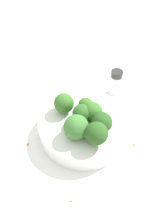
# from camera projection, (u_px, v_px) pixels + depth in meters

# --- Properties ---
(ground_plane) EXTENTS (3.00, 3.00, 0.00)m
(ground_plane) POSITION_uv_depth(u_px,v_px,m) (84.00, 132.00, 0.57)
(ground_plane) COLOR white
(bowl) EXTENTS (0.23, 0.23, 0.05)m
(bowl) POSITION_uv_depth(u_px,v_px,m) (84.00, 126.00, 0.55)
(bowl) COLOR white
(bowl) RESTS_ON ground_plane
(broccoli_floret_0) EXTENTS (0.05, 0.05, 0.06)m
(broccoli_floret_0) POSITION_uv_depth(u_px,v_px,m) (93.00, 112.00, 0.51)
(broccoli_floret_0) COLOR #8EB770
(broccoli_floret_0) RESTS_ON bowl
(broccoli_floret_1) EXTENTS (0.04, 0.04, 0.05)m
(broccoli_floret_1) POSITION_uv_depth(u_px,v_px,m) (86.00, 106.00, 0.53)
(broccoli_floret_1) COLOR #84AD66
(broccoli_floret_1) RESTS_ON bowl
(broccoli_floret_2) EXTENTS (0.04, 0.04, 0.06)m
(broccoli_floret_2) POSITION_uv_depth(u_px,v_px,m) (82.00, 114.00, 0.51)
(broccoli_floret_2) COLOR #8EB770
(broccoli_floret_2) RESTS_ON bowl
(broccoli_floret_3) EXTENTS (0.05, 0.05, 0.06)m
(broccoli_floret_3) POSITION_uv_depth(u_px,v_px,m) (102.00, 123.00, 0.49)
(broccoli_floret_3) COLOR #8EB770
(broccoli_floret_3) RESTS_ON bowl
(broccoli_floret_4) EXTENTS (0.06, 0.06, 0.06)m
(broccoli_floret_4) POSITION_uv_depth(u_px,v_px,m) (76.00, 127.00, 0.48)
(broccoli_floret_4) COLOR #84AD66
(broccoli_floret_4) RESTS_ON bowl
(broccoli_floret_5) EXTENTS (0.05, 0.05, 0.06)m
(broccoli_floret_5) POSITION_uv_depth(u_px,v_px,m) (96.00, 134.00, 0.46)
(broccoli_floret_5) COLOR #8EB770
(broccoli_floret_5) RESTS_ON bowl
(broccoli_floret_6) EXTENTS (0.05, 0.05, 0.05)m
(broccoli_floret_6) POSITION_uv_depth(u_px,v_px,m) (63.00, 104.00, 0.54)
(broccoli_floret_6) COLOR #8EB770
(broccoli_floret_6) RESTS_ON bowl
(pepper_shaker) EXTENTS (0.03, 0.03, 0.08)m
(pepper_shaker) POSITION_uv_depth(u_px,v_px,m) (116.00, 82.00, 0.65)
(pepper_shaker) COLOR silver
(pepper_shaker) RESTS_ON ground_plane
(almond_crumb_0) EXTENTS (0.01, 0.01, 0.01)m
(almond_crumb_0) POSITION_uv_depth(u_px,v_px,m) (71.00, 200.00, 0.45)
(almond_crumb_0) COLOR #AD7F4C
(almond_crumb_0) RESTS_ON ground_plane
(almond_crumb_1) EXTENTS (0.01, 0.01, 0.01)m
(almond_crumb_1) POSITION_uv_depth(u_px,v_px,m) (117.00, 105.00, 0.63)
(almond_crumb_1) COLOR tan
(almond_crumb_1) RESTS_ON ground_plane
(almond_crumb_2) EXTENTS (0.01, 0.01, 0.01)m
(almond_crumb_2) POSITION_uv_depth(u_px,v_px,m) (43.00, 111.00, 0.62)
(almond_crumb_2) COLOR olive
(almond_crumb_2) RESTS_ON ground_plane
(almond_crumb_3) EXTENTS (0.01, 0.00, 0.01)m
(almond_crumb_3) POSITION_uv_depth(u_px,v_px,m) (28.00, 144.00, 0.54)
(almond_crumb_3) COLOR #AD7F4C
(almond_crumb_3) RESTS_ON ground_plane
(almond_crumb_4) EXTENTS (0.01, 0.01, 0.01)m
(almond_crumb_4) POSITION_uv_depth(u_px,v_px,m) (134.00, 144.00, 0.54)
(almond_crumb_4) COLOR olive
(almond_crumb_4) RESTS_ON ground_plane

